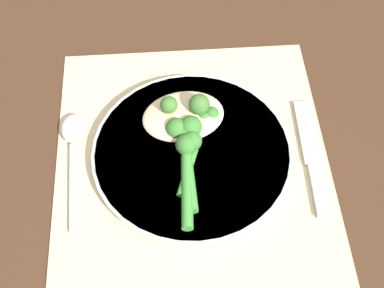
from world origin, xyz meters
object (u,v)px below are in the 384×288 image
Objects in this scene: spoon at (74,141)px; broccoli_stalk_front at (189,158)px; chicken_fillet at (183,116)px; broccoli_stalk_right at (185,138)px; plate at (192,153)px; knife at (311,157)px; broccoli_stalk_rear at (202,130)px.

broccoli_stalk_front is at bearing -21.49° from spoon.
broccoli_stalk_front is at bearing 2.60° from chicken_fillet.
chicken_fillet is at bearing 88.93° from broccoli_stalk_right.
knife is (0.01, 0.16, -0.01)m from plate.
broccoli_stalk_right reaches higher than broccoli_stalk_rear.
broccoli_stalk_right is 1.00× the size of broccoli_stalk_front.
broccoli_stalk_front is (0.02, -0.01, 0.02)m from plate.
broccoli_stalk_right is 0.75× the size of spoon.
chicken_fillet reaches higher than spoon.
chicken_fillet is 0.96× the size of broccoli_stalk_rear.
plate reaches higher than spoon.
broccoli_stalk_right reaches higher than spoon.
plate is at bearing -100.48° from broccoli_stalk_rear.
broccoli_stalk_right is at bearing -145.56° from plate.
broccoli_stalk_right is at bearing 172.92° from knife.
plate is 1.96× the size of broccoli_stalk_front.
broccoli_stalk_rear reaches higher than plate.
chicken_fillet is 0.92× the size of broccoli_stalk_right.
chicken_fillet is 0.69× the size of spoon.
broccoli_stalk_right is (-0.01, -0.01, 0.02)m from plate.
spoon reaches higher than knife.
chicken_fillet is (-0.05, -0.01, 0.02)m from plate.
spoon is at bearing -83.16° from chicken_fillet.
broccoli_stalk_rear is (0.02, 0.02, -0.00)m from chicken_fillet.
broccoli_stalk_right reaches higher than knife.
broccoli_stalk_rear is 0.03m from broccoli_stalk_right.
knife is (0.06, 0.17, -0.02)m from chicken_fillet.
broccoli_stalk_rear is at bearing 44.87° from chicken_fillet.
broccoli_stalk_right is 0.03m from broccoli_stalk_front.
broccoli_stalk_rear is 0.73× the size of spoon.
spoon is (0.02, -0.15, -0.02)m from chicken_fillet.
broccoli_stalk_right is at bearing 0.85° from chicken_fillet.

